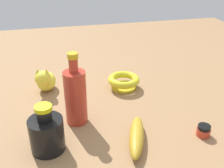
{
  "coord_description": "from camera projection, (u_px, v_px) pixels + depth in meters",
  "views": [
    {
      "loc": [
        0.76,
        -0.18,
        0.49
      ],
      "look_at": [
        0.0,
        0.0,
        0.08
      ],
      "focal_mm": 43.37,
      "sensor_mm": 36.0,
      "label": 1
    }
  ],
  "objects": [
    {
      "name": "ground",
      "position": [
        112.0,
        105.0,
        0.92
      ],
      "size": [
        2.0,
        2.0,
        0.0
      ],
      "primitive_type": "plane",
      "color": "#936D47"
    },
    {
      "name": "cat_figurine",
      "position": [
        45.0,
        80.0,
        0.99
      ],
      "size": [
        0.13,
        0.09,
        0.1
      ],
      "color": "yellow",
      "rests_on": "ground"
    },
    {
      "name": "bowl",
      "position": [
        124.0,
        81.0,
        1.01
      ],
      "size": [
        0.12,
        0.12,
        0.05
      ],
      "color": "gold",
      "rests_on": "ground"
    },
    {
      "name": "banana",
      "position": [
        137.0,
        136.0,
        0.74
      ],
      "size": [
        0.19,
        0.1,
        0.04
      ],
      "primitive_type": "ellipsoid",
      "rotation": [
        0.0,
        0.0,
        2.8
      ],
      "color": "#B48B22",
      "rests_on": "ground"
    },
    {
      "name": "bottle_tall",
      "position": [
        76.0,
        96.0,
        0.8
      ],
      "size": [
        0.07,
        0.07,
        0.23
      ],
      "color": "#B23323",
      "rests_on": "ground"
    },
    {
      "name": "nail_polish_jar",
      "position": [
        204.0,
        131.0,
        0.77
      ],
      "size": [
        0.04,
        0.04,
        0.03
      ],
      "color": "#BE3926",
      "rests_on": "ground"
    },
    {
      "name": "bottle_short",
      "position": [
        47.0,
        133.0,
        0.7
      ],
      "size": [
        0.09,
        0.09,
        0.14
      ],
      "color": "black",
      "rests_on": "ground"
    }
  ]
}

